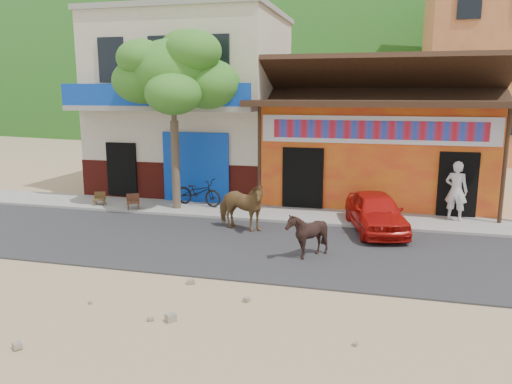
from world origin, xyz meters
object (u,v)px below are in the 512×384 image
at_px(scooter, 198,192).
at_px(tree, 174,121).
at_px(cow_dark, 307,235).
at_px(red_car, 376,212).
at_px(cafe_chair_right, 133,195).
at_px(pedestrian, 456,191).
at_px(cafe_chair_left, 99,193).
at_px(cow_tan, 241,206).

bearing_deg(scooter, tree, 144.12).
height_order(cow_dark, red_car, cow_dark).
bearing_deg(cafe_chair_right, scooter, -1.96).
bearing_deg(pedestrian, cafe_chair_left, 25.15).
bearing_deg(cafe_chair_left, cafe_chair_right, -30.07).
height_order(tree, cafe_chair_left, tree).
bearing_deg(pedestrian, tree, 24.92).
xyz_separation_m(tree, red_car, (6.72, -1.00, -2.50)).
xyz_separation_m(red_car, cafe_chair_left, (-9.58, 0.75, -0.08)).
relative_size(cow_dark, pedestrian, 0.63).
xyz_separation_m(cow_dark, red_car, (1.58, 2.89, -0.01)).
bearing_deg(cafe_chair_right, cow_dark, -56.59).
bearing_deg(cow_tan, tree, 72.21).
bearing_deg(cafe_chair_right, tree, -9.54).
relative_size(tree, cow_dark, 5.13).
bearing_deg(cafe_chair_left, red_car, -24.78).
height_order(tree, scooter, tree).
xyz_separation_m(scooter, cafe_chair_left, (-3.46, -0.78, -0.07)).
bearing_deg(cafe_chair_right, red_car, -32.72).
distance_m(pedestrian, cafe_chair_left, 12.01).
relative_size(scooter, cafe_chair_right, 1.98).
height_order(cow_dark, pedestrian, pedestrian).
bearing_deg(scooter, cafe_chair_left, 115.35).
distance_m(cow_tan, red_car, 3.96).
height_order(tree, cafe_chair_right, tree).
height_order(scooter, cafe_chair_right, scooter).
xyz_separation_m(cow_tan, cow_dark, (2.28, -1.98, -0.14)).
relative_size(scooter, cafe_chair_left, 2.21).
xyz_separation_m(cow_dark, cafe_chair_right, (-6.54, 3.39, -0.04)).
height_order(tree, cow_tan, tree).
distance_m(cow_tan, cafe_chair_left, 5.97).
height_order(scooter, pedestrian, pedestrian).
height_order(cow_tan, red_car, cow_tan).
distance_m(tree, cafe_chair_left, 3.86).
xyz_separation_m(pedestrian, cafe_chair_left, (-11.96, -0.88, -0.52)).
relative_size(cow_dark, scooter, 0.64).
bearing_deg(pedestrian, red_car, 55.41).
height_order(scooter, cafe_chair_left, scooter).
bearing_deg(cafe_chair_right, cow_tan, -47.48).
distance_m(scooter, cafe_chair_left, 3.55).
height_order(tree, pedestrian, tree).
xyz_separation_m(cow_tan, cafe_chair_right, (-4.26, 1.41, -0.18)).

